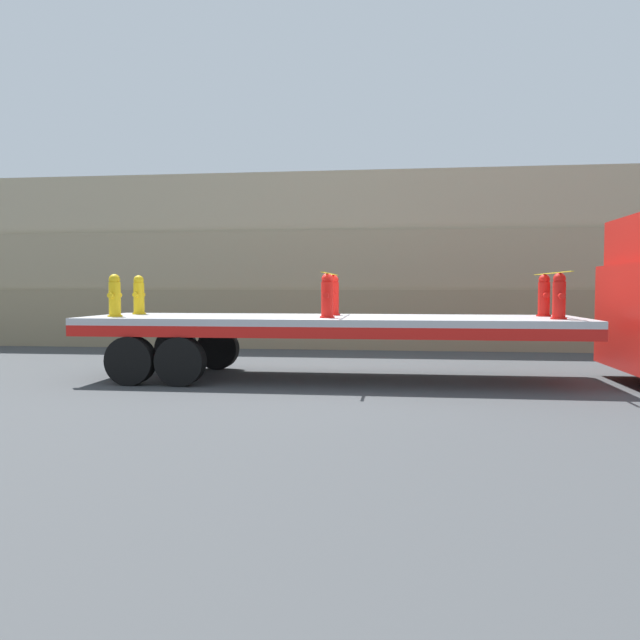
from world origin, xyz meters
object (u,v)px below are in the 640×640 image
Objects in this scene: fire_hydrant_red_far_2 at (544,296)px; fire_hydrant_yellow_near_0 at (115,296)px; fire_hydrant_yellow_far_0 at (139,295)px; fire_hydrant_red_near_1 at (327,296)px; fire_hydrant_red_near_2 at (559,297)px; flatbed_trailer at (296,328)px; fire_hydrant_red_far_1 at (333,296)px.

fire_hydrant_yellow_near_0 is at bearing -172.16° from fire_hydrant_red_far_2.
fire_hydrant_yellow_near_0 is 1.12m from fire_hydrant_yellow_far_0.
fire_hydrant_red_near_1 is 4.07m from fire_hydrant_red_near_2.
fire_hydrant_red_near_2 reaches higher than flatbed_trailer.
fire_hydrant_red_far_2 is (0.00, 1.12, 0.00)m from fire_hydrant_red_near_2.
flatbed_trailer is 11.52× the size of fire_hydrant_red_far_2.
fire_hydrant_yellow_near_0 is at bearing -164.60° from fire_hydrant_red_far_1.
fire_hydrant_yellow_far_0 and fire_hydrant_red_near_1 have the same top height.
fire_hydrant_yellow_near_0 and fire_hydrant_red_far_2 have the same top height.
fire_hydrant_yellow_near_0 reaches higher than flatbed_trailer.
fire_hydrant_yellow_near_0 is 8.14m from fire_hydrant_red_near_2.
flatbed_trailer is 11.52× the size of fire_hydrant_red_near_1.
fire_hydrant_yellow_near_0 and fire_hydrant_red_near_1 have the same top height.
fire_hydrant_yellow_far_0 is at bearing 170.65° from flatbed_trailer.
flatbed_trailer is at bearing -9.35° from fire_hydrant_yellow_far_0.
flatbed_trailer is 11.52× the size of fire_hydrant_yellow_near_0.
fire_hydrant_yellow_near_0 is 1.00× the size of fire_hydrant_yellow_far_0.
fire_hydrant_yellow_near_0 and fire_hydrant_red_near_2 have the same top height.
fire_hydrant_red_far_2 is (4.07, 0.00, 0.00)m from fire_hydrant_red_far_1.
fire_hydrant_yellow_far_0 reaches higher than flatbed_trailer.
flatbed_trailer is at bearing -139.87° from fire_hydrant_red_far_1.
fire_hydrant_red_far_2 is (8.14, 0.00, 0.00)m from fire_hydrant_yellow_far_0.
fire_hydrant_red_near_2 and fire_hydrant_red_far_2 have the same top height.
fire_hydrant_red_near_1 is at bearing -164.60° from fire_hydrant_red_far_2.
fire_hydrant_red_far_1 is at bearing 40.13° from flatbed_trailer.
fire_hydrant_red_far_1 is 1.00× the size of fire_hydrant_red_far_2.
fire_hydrant_red_far_1 is (0.67, 0.56, 0.62)m from flatbed_trailer.
fire_hydrant_yellow_far_0 and fire_hydrant_red_far_1 have the same top height.
fire_hydrant_red_near_2 is at bearing 0.00° from fire_hydrant_yellow_near_0.
fire_hydrant_red_near_1 is 1.00× the size of fire_hydrant_red_far_2.
fire_hydrant_yellow_near_0 and fire_hydrant_red_far_1 have the same top height.
fire_hydrant_red_near_2 is at bearing -6.75° from flatbed_trailer.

